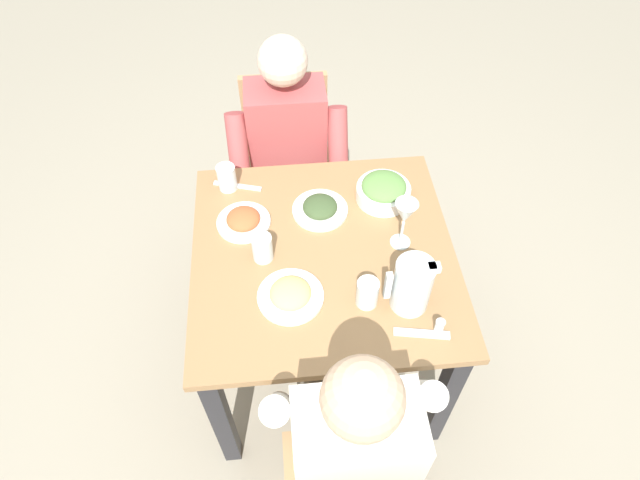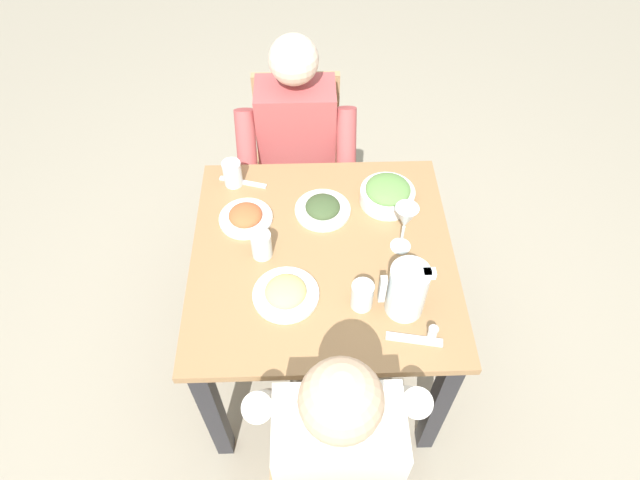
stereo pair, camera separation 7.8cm
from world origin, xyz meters
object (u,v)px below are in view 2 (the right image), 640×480
water_pitcher (407,290)px  water_glass_near_left (362,295)px  plate_fries (286,293)px  plate_rice_curry (246,216)px  chair_near (298,156)px  plate_dolmas (323,208)px  water_glass_far_left (232,173)px  dining_table (323,274)px  salt_shaker (432,333)px  water_glass_center (261,246)px  diner_near (297,163)px  diner_far (335,431)px  salad_bowl (387,193)px  wine_glass (405,219)px

water_pitcher → water_glass_near_left: (0.13, -0.02, -0.05)m
plate_fries → plate_rice_curry: (0.15, -0.33, -0.00)m
plate_rice_curry → chair_near: bearing=-106.4°
plate_dolmas → water_glass_far_left: bearing=-25.1°
dining_table → water_glass_far_left: size_ratio=8.84×
chair_near → salt_shaker: size_ratio=15.84×
water_glass_center → plate_dolmas: bearing=-137.4°
plate_rice_curry → diner_near: bearing=-113.8°
water_pitcher → water_glass_far_left: water_pitcher is taller
chair_near → plate_dolmas: bearing=99.1°
diner_far → plate_fries: 0.44m
dining_table → plate_fries: 0.25m
water_pitcher → water_glass_far_left: bearing=-45.0°
salad_bowl → plate_dolmas: salad_bowl is taller
plate_rice_curry → water_pitcher: bearing=143.3°
water_pitcher → plate_rice_curry: water_pitcher is taller
water_glass_far_left → plate_dolmas: bearing=154.9°
salt_shaker → plate_dolmas: bearing=-59.5°
water_pitcher → plate_rice_curry: (0.51, -0.38, -0.08)m
dining_table → water_pitcher: bearing=137.4°
diner_far → plate_fries: size_ratio=5.42×
plate_rice_curry → water_glass_near_left: 0.53m
wine_glass → salt_shaker: size_ratio=3.63×
chair_near → water_glass_far_left: chair_near is taller
chair_near → plate_fries: (0.04, 0.94, 0.27)m
water_glass_center → salt_shaker: water_glass_center is taller
plate_dolmas → chair_near: bearing=-80.9°
water_glass_center → wine_glass: size_ratio=0.51×
wine_glass → water_pitcher: bearing=85.0°
salad_bowl → water_glass_center: water_glass_center is taller
water_glass_center → plate_fries: bearing=115.8°
water_glass_center → diner_near: bearing=-101.5°
dining_table → plate_dolmas: size_ratio=4.44×
wine_glass → dining_table: bearing=3.6°
diner_far → wine_glass: size_ratio=5.87×
dining_table → plate_dolmas: (-0.01, -0.19, 0.14)m
dining_table → water_pitcher: 0.40m
dining_table → chair_near: 0.79m
plate_rice_curry → wine_glass: bearing=165.3°
plate_dolmas → plate_rice_curry: size_ratio=1.05×
dining_table → salad_bowl: bearing=-136.3°
wine_glass → water_glass_far_left: bearing=-29.0°
chair_near → diner_far: bearing=94.4°
chair_near → diner_near: 0.25m
diner_near → plate_fries: bearing=87.2°
diner_near → salad_bowl: (-0.33, 0.34, 0.15)m
salad_bowl → water_glass_far_left: 0.58m
salt_shaker → dining_table: bearing=-46.8°
plate_dolmas → water_glass_near_left: 0.42m
plate_dolmas → wine_glass: bearing=146.5°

